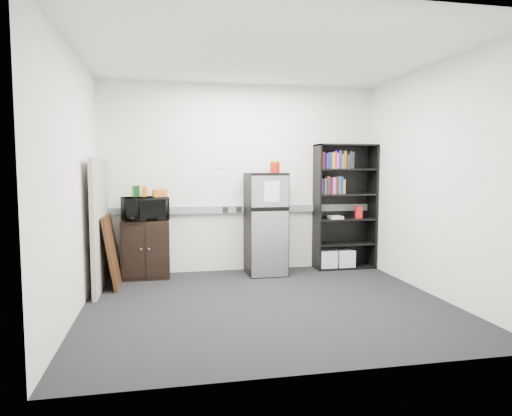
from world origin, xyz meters
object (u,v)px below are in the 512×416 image
Objects in this scene: refrigerator at (266,224)px; bookshelf at (343,204)px; microwave at (145,209)px; cabinet at (146,249)px; cubicle_partition at (100,224)px.

bookshelf is at bearing 5.60° from refrigerator.
refrigerator is (1.66, -0.06, -0.24)m from microwave.
bookshelf is at bearing -15.28° from microwave.
bookshelf is at bearing 1.31° from cabinet.
microwave is (-2.88, -0.08, -0.02)m from bookshelf.
cabinet is 1.40× the size of microwave.
cabinet is 0.56× the size of refrigerator.
cabinet is (0.53, 0.42, -0.41)m from cubicle_partition.
cubicle_partition is 1.13× the size of refrigerator.
refrigerator is at bearing 8.84° from cubicle_partition.
cabinet is at bearing 73.09° from microwave.
refrigerator reaches higher than microwave.
microwave is (0.00, -0.02, 0.56)m from cabinet.
bookshelf reaches higher than cabinet.
bookshelf is at bearing 8.13° from cubicle_partition.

